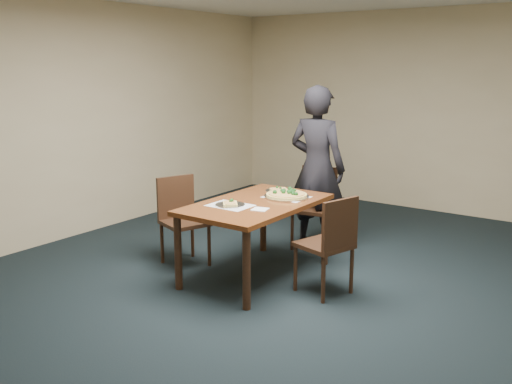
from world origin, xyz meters
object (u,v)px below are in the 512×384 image
Objects in this scene: dining_table at (256,211)px; chair_right at (330,240)px; slice_plate_near at (230,204)px; slice_plate_far at (279,190)px; chair_left at (181,215)px; pizza_pan at (287,195)px; diner at (317,168)px; chair_far at (316,202)px.

chair_right reaches higher than dining_table.
slice_plate_far is (0.04, 0.78, -0.00)m from slice_plate_near.
chair_left is 1.68m from chair_right.
slice_plate_near is at bearing -112.35° from pizza_pan.
chair_left is 0.50× the size of diner.
chair_left is at bearing -140.11° from slice_plate_far.
slice_plate_near is (-0.14, -1.41, -0.15)m from diner.
slice_plate_near reaches higher than slice_plate_far.
chair_far is 1.45m from slice_plate_near.
diner is 1.42m from slice_plate_near.
chair_far is 3.25× the size of slice_plate_far.
pizza_pan reaches higher than slice_plate_near.
chair_left is at bearing -171.82° from dining_table.
chair_far is 0.70m from slice_plate_far.
chair_right is 0.50× the size of diner.
chair_left reaches higher than pizza_pan.
slice_plate_near is at bearing -92.72° from slice_plate_far.
dining_table is at bearing -99.55° from chair_far.
pizza_pan reaches higher than slice_plate_far.
chair_far is 0.88m from pizza_pan.
chair_far is at bearing -129.10° from chair_right.
dining_table is 5.36× the size of slice_plate_near.
pizza_pan is 0.65m from slice_plate_near.
chair_far is 2.02× the size of pizza_pan.
pizza_pan is at bearing 96.97° from diner.
chair_far is at bearing -52.34° from diner.
diner is at bearing 84.44° from slice_plate_near.
diner reaches higher than slice_plate_near.
chair_left reaches higher than dining_table.
chair_left reaches higher than slice_plate_far.
chair_far is (-0.00, 1.18, -0.14)m from dining_table.
chair_far is at bearing 98.83° from pizza_pan.
dining_table is 0.55m from slice_plate_far.
slice_plate_far is (-0.10, -0.63, -0.15)m from diner.
diner is at bearing 89.17° from dining_table.
chair_far is 1.43m from chair_right.
diner is at bearing 97.81° from pizza_pan.
chair_right is (0.81, -1.18, 0.00)m from chair_far.
chair_far is at bearing 90.07° from dining_table.
chair_right is 1.46m from diner.
chair_right is (1.68, 0.13, 0.00)m from chair_left.
slice_plate_far is at bearing 98.90° from dining_table.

